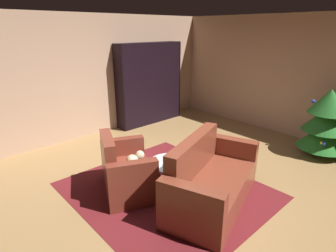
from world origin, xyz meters
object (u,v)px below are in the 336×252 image
Objects in this scene: coffee_table at (170,165)px; armchair_red at (126,172)px; couch_red at (210,182)px; bookshelf_unit at (154,85)px; book_stack_on_table at (175,159)px; bottle_on_table at (175,160)px; decorated_tree at (326,122)px.

armchair_red is at bearing -125.38° from coffee_table.
coffee_table is at bearing -164.47° from couch_red.
bookshelf_unit is 1.04× the size of couch_red.
coffee_table is 0.13m from book_stack_on_table.
bookshelf_unit reaches higher than armchair_red.
bookshelf_unit is at bearing 152.20° from couch_red.
bookshelf_unit is 7.31× the size of bottle_on_table.
couch_red is at bearing -99.53° from decorated_tree.
coffee_table is (0.38, 0.54, 0.08)m from armchair_red.
book_stack_on_table is at bearing 136.64° from bottle_on_table.
couch_red is 2.85m from decorated_tree.
decorated_tree reaches higher than coffee_table.
book_stack_on_table is at bearing -109.74° from decorated_tree.
bookshelf_unit is at bearing 133.01° from armchair_red.
couch_red is at bearing 11.69° from book_stack_on_table.
couch_red is at bearing -27.80° from bookshelf_unit.
coffee_table is 2.96× the size of book_stack_on_table.
book_stack_on_table is at bearing -34.30° from bookshelf_unit.
bottle_on_table is at bearing -34.72° from bookshelf_unit.
bottle_on_table is (-0.46, -0.23, 0.24)m from couch_red.
decorated_tree reaches higher than book_stack_on_table.
couch_red reaches higher than coffee_table.
couch_red reaches higher than armchair_red.
decorated_tree is at bearing 69.73° from coffee_table.
book_stack_on_table is (2.72, -1.86, -0.47)m from bookshelf_unit.
decorated_tree is (1.04, 2.91, 0.17)m from book_stack_on_table.
decorated_tree reaches higher than bottle_on_table.
bottle_on_table is (0.12, -0.11, 0.05)m from book_stack_on_table.
coffee_table is 2.36× the size of bottle_on_table.
armchair_red is 5.47× the size of book_stack_on_table.
bookshelf_unit is at bearing 145.70° from book_stack_on_table.
bottle_on_table is 0.21× the size of decorated_tree.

